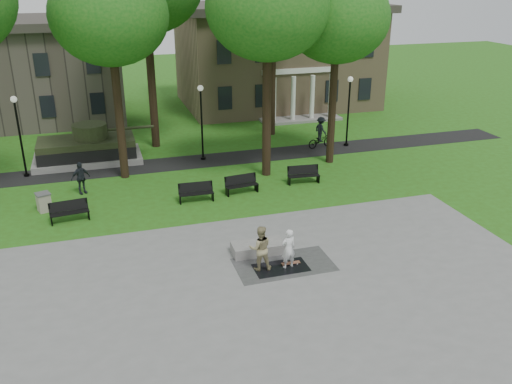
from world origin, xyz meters
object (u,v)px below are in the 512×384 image
at_px(skateboarder, 288,249).
at_px(friend_watching, 260,248).
at_px(cyclist, 321,135).
at_px(concrete_block, 258,248).
at_px(trash_bin, 44,202).
at_px(park_bench_0, 69,211).

xyz_separation_m(skateboarder, friend_watching, (-1.12, 0.20, 0.10)).
bearing_deg(friend_watching, cyclist, -113.00).
xyz_separation_m(concrete_block, skateboarder, (0.80, -1.52, 0.62)).
distance_m(concrete_block, cyclist, 15.50).
relative_size(concrete_block, skateboarder, 1.31).
height_order(cyclist, trash_bin, cyclist).
relative_size(friend_watching, cyclist, 0.89).
height_order(concrete_block, friend_watching, friend_watching).
height_order(friend_watching, trash_bin, friend_watching).
bearing_deg(park_bench_0, concrete_block, -43.32).
relative_size(skateboarder, trash_bin, 1.75).
bearing_deg(cyclist, skateboarder, 139.21).
distance_m(cyclist, park_bench_0, 17.68).
distance_m(skateboarder, trash_bin, 13.10).
relative_size(concrete_block, cyclist, 1.04).
distance_m(skateboarder, cyclist, 16.39).
xyz_separation_m(friend_watching, park_bench_0, (-7.36, 7.02, -0.44)).
height_order(friend_watching, park_bench_0, friend_watching).
xyz_separation_m(concrete_block, friend_watching, (-0.31, -1.33, 0.72)).
bearing_deg(concrete_block, park_bench_0, 143.43).
bearing_deg(trash_bin, skateboarder, -42.14).
xyz_separation_m(concrete_block, cyclist, (8.43, 12.99, 0.62)).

